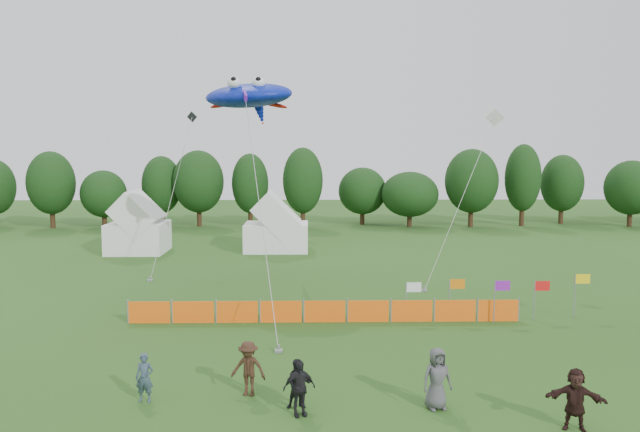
{
  "coord_description": "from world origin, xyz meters",
  "views": [
    {
      "loc": [
        -0.49,
        -19.03,
        7.84
      ],
      "look_at": [
        0.0,
        6.0,
        5.2
      ],
      "focal_mm": 35.0,
      "sensor_mm": 36.0,
      "label": 1
    }
  ],
  "objects_px": {
    "tent_right": "(276,228)",
    "spectator_d": "(299,388)",
    "spectator_a": "(145,378)",
    "tent_left": "(138,228)",
    "barrier_fence": "(325,311)",
    "spectator_e": "(437,378)",
    "spectator_f": "(575,399)",
    "spectator_c": "(248,368)",
    "spectator_b": "(299,384)",
    "stingray_kite": "(250,97)"
  },
  "relations": [
    {
      "from": "barrier_fence",
      "to": "spectator_e",
      "type": "relative_size",
      "value": 9.45
    },
    {
      "from": "spectator_d",
      "to": "spectator_f",
      "type": "height_order",
      "value": "spectator_f"
    },
    {
      "from": "spectator_e",
      "to": "spectator_d",
      "type": "bearing_deg",
      "value": 171.77
    },
    {
      "from": "tent_left",
      "to": "barrier_fence",
      "type": "relative_size",
      "value": 0.24
    },
    {
      "from": "spectator_f",
      "to": "stingray_kite",
      "type": "height_order",
      "value": "stingray_kite"
    },
    {
      "from": "tent_left",
      "to": "spectator_d",
      "type": "height_order",
      "value": "tent_left"
    },
    {
      "from": "spectator_d",
      "to": "spectator_b",
      "type": "bearing_deg",
      "value": 73.61
    },
    {
      "from": "tent_left",
      "to": "spectator_a",
      "type": "bearing_deg",
      "value": -74.6
    },
    {
      "from": "tent_left",
      "to": "barrier_fence",
      "type": "height_order",
      "value": "tent_left"
    },
    {
      "from": "spectator_d",
      "to": "spectator_e",
      "type": "relative_size",
      "value": 0.89
    },
    {
      "from": "tent_right",
      "to": "spectator_d",
      "type": "distance_m",
      "value": 30.79
    },
    {
      "from": "tent_right",
      "to": "spectator_f",
      "type": "xyz_separation_m",
      "value": [
        9.97,
        -31.77,
        -0.9
      ]
    },
    {
      "from": "tent_right",
      "to": "spectator_e",
      "type": "relative_size",
      "value": 2.64
    },
    {
      "from": "barrier_fence",
      "to": "spectator_c",
      "type": "xyz_separation_m",
      "value": [
        -2.67,
        -8.51,
        0.39
      ]
    },
    {
      "from": "barrier_fence",
      "to": "spectator_d",
      "type": "xyz_separation_m",
      "value": [
        -1.03,
        -10.09,
        0.34
      ]
    },
    {
      "from": "spectator_a",
      "to": "stingray_kite",
      "type": "bearing_deg",
      "value": 89.13
    },
    {
      "from": "tent_left",
      "to": "spectator_b",
      "type": "height_order",
      "value": "tent_left"
    },
    {
      "from": "barrier_fence",
      "to": "spectator_f",
      "type": "height_order",
      "value": "spectator_f"
    },
    {
      "from": "spectator_c",
      "to": "spectator_e",
      "type": "bearing_deg",
      "value": 2.57
    },
    {
      "from": "spectator_d",
      "to": "spectator_e",
      "type": "bearing_deg",
      "value": -12.97
    },
    {
      "from": "tent_left",
      "to": "spectator_a",
      "type": "relative_size",
      "value": 2.77
    },
    {
      "from": "barrier_fence",
      "to": "spectator_e",
      "type": "height_order",
      "value": "spectator_e"
    },
    {
      "from": "spectator_b",
      "to": "spectator_d",
      "type": "relative_size",
      "value": 0.91
    },
    {
      "from": "tent_right",
      "to": "stingray_kite",
      "type": "distance_m",
      "value": 14.93
    },
    {
      "from": "spectator_c",
      "to": "spectator_f",
      "type": "relative_size",
      "value": 1.01
    },
    {
      "from": "tent_right",
      "to": "spectator_a",
      "type": "xyz_separation_m",
      "value": [
        -2.65,
        -29.58,
        -1.01
      ]
    },
    {
      "from": "spectator_d",
      "to": "tent_left",
      "type": "bearing_deg",
      "value": 94.42
    },
    {
      "from": "spectator_e",
      "to": "barrier_fence",
      "type": "bearing_deg",
      "value": 94.11
    },
    {
      "from": "spectator_c",
      "to": "spectator_a",
      "type": "bearing_deg",
      "value": -157.98
    },
    {
      "from": "barrier_fence",
      "to": "spectator_a",
      "type": "relative_size",
      "value": 11.54
    },
    {
      "from": "tent_left",
      "to": "spectator_e",
      "type": "height_order",
      "value": "tent_left"
    },
    {
      "from": "barrier_fence",
      "to": "spectator_c",
      "type": "relative_size",
      "value": 10.09
    },
    {
      "from": "tent_right",
      "to": "spectator_b",
      "type": "bearing_deg",
      "value": -85.89
    },
    {
      "from": "spectator_e",
      "to": "tent_left",
      "type": "bearing_deg",
      "value": 105.89
    },
    {
      "from": "tent_right",
      "to": "spectator_c",
      "type": "bearing_deg",
      "value": -88.94
    },
    {
      "from": "spectator_d",
      "to": "spectator_f",
      "type": "relative_size",
      "value": 0.95
    },
    {
      "from": "tent_right",
      "to": "tent_left",
      "type": "bearing_deg",
      "value": -176.47
    },
    {
      "from": "spectator_a",
      "to": "spectator_d",
      "type": "bearing_deg",
      "value": -8.21
    },
    {
      "from": "spectator_b",
      "to": "spectator_c",
      "type": "bearing_deg",
      "value": 141.48
    },
    {
      "from": "spectator_c",
      "to": "stingray_kite",
      "type": "xyz_separation_m",
      "value": [
        -1.44,
        17.35,
        10.05
      ]
    },
    {
      "from": "spectator_f",
      "to": "stingray_kite",
      "type": "relative_size",
      "value": 0.09
    },
    {
      "from": "tent_left",
      "to": "spectator_d",
      "type": "bearing_deg",
      "value": -66.9
    },
    {
      "from": "tent_right",
      "to": "spectator_f",
      "type": "relative_size",
      "value": 2.84
    },
    {
      "from": "spectator_a",
      "to": "spectator_c",
      "type": "relative_size",
      "value": 0.87
    },
    {
      "from": "spectator_d",
      "to": "barrier_fence",
      "type": "bearing_deg",
      "value": 65.52
    },
    {
      "from": "barrier_fence",
      "to": "spectator_a",
      "type": "distance_m",
      "value": 10.73
    },
    {
      "from": "tent_right",
      "to": "spectator_d",
      "type": "relative_size",
      "value": 2.97
    },
    {
      "from": "spectator_e",
      "to": "stingray_kite",
      "type": "relative_size",
      "value": 0.09
    },
    {
      "from": "barrier_fence",
      "to": "spectator_a",
      "type": "bearing_deg",
      "value": -123.18
    },
    {
      "from": "spectator_a",
      "to": "spectator_d",
      "type": "relative_size",
      "value": 0.92
    }
  ]
}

